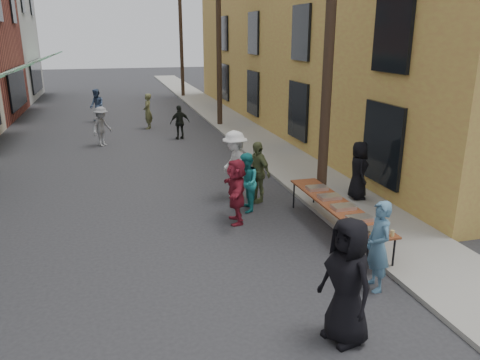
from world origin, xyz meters
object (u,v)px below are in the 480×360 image
utility_pole_far (181,34)px  catering_tray_sausage (376,230)px  utility_pole_mid (219,33)px  server (359,170)px  utility_pole_near (330,32)px  guest_front_c (246,183)px  serving_table (337,206)px  guest_front_a (347,281)px

utility_pole_far → catering_tray_sausage: (-0.50, -27.54, -3.71)m
utility_pole_mid → server: utility_pole_mid is taller
catering_tray_sausage → utility_pole_mid: bearing=88.2°
utility_pole_near → server: size_ratio=5.63×
utility_pole_near → guest_front_c: size_ratio=5.77×
serving_table → utility_pole_mid: bearing=87.9°
serving_table → server: bearing=50.1°
utility_pole_far → utility_pole_mid: bearing=-90.0°
guest_front_a → server: bearing=134.4°
utility_pole_near → utility_pole_mid: size_ratio=1.00×
guest_front_a → server: (3.26, 5.49, -0.09)m
server → guest_front_a: bearing=164.3°
utility_pole_far → utility_pole_near: bearing=-90.0°
server → serving_table: bearing=155.0°
server → guest_front_c: bearing=102.9°
guest_front_c → server: server is taller
utility_pole_near → utility_pole_far: size_ratio=1.00×
utility_pole_far → guest_front_c: utility_pole_far is taller
utility_pole_far → server: bearing=-87.4°
utility_pole_mid → catering_tray_sausage: 15.98m
utility_pole_mid → guest_front_c: 12.61m
utility_pole_near → utility_pole_mid: 12.00m
utility_pole_far → guest_front_a: (-2.16, -29.47, -3.51)m
serving_table → catering_tray_sausage: size_ratio=8.00×
catering_tray_sausage → guest_front_a: guest_front_a is taller
serving_table → guest_front_c: guest_front_c is taller
guest_front_a → guest_front_c: size_ratio=1.26×
catering_tray_sausage → guest_front_a: size_ratio=0.25×
utility_pole_far → guest_front_a: bearing=-94.2°
utility_pole_mid → guest_front_a: bearing=-97.1°
guest_front_c → server: 3.18m
utility_pole_mid → catering_tray_sausage: bearing=-91.8°
utility_pole_near → utility_pole_far: bearing=90.0°
serving_table → guest_front_a: (-1.66, -3.59, 0.27)m
utility_pole_near → guest_front_a: (-2.16, -5.47, -3.51)m
utility_pole_near → serving_table: (-0.50, -1.89, -3.79)m
catering_tray_sausage → guest_front_a: 2.56m
utility_pole_far → server: utility_pole_far is taller
catering_tray_sausage → server: (1.59, 3.55, 0.11)m
utility_pole_near → utility_pole_mid: same height
serving_table → catering_tray_sausage: catering_tray_sausage is taller
utility_pole_mid → utility_pole_far: 12.00m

